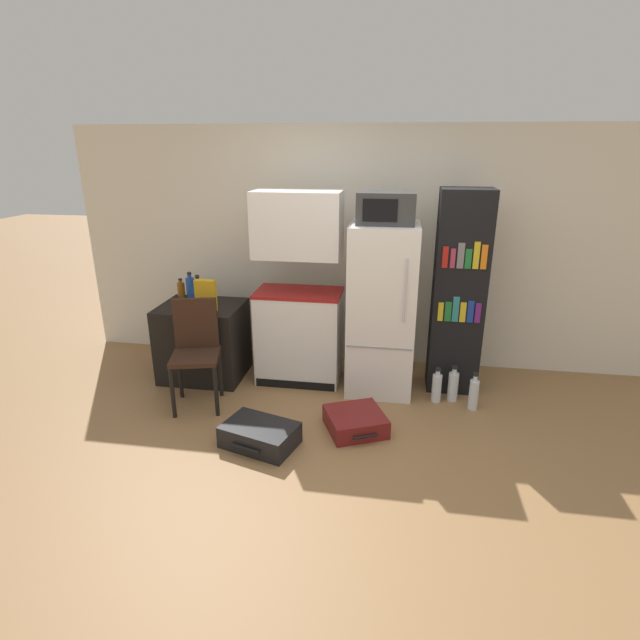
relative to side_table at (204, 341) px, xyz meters
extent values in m
plane|color=olive|center=(1.48, -1.28, -0.37)|extent=(24.00, 24.00, 0.00)
cube|color=silver|center=(1.68, 0.72, 0.83)|extent=(6.40, 0.10, 2.41)
cube|color=black|center=(0.00, 0.00, 0.00)|extent=(0.79, 0.64, 0.75)
cube|color=white|center=(0.96, 0.08, 0.07)|extent=(0.80, 0.47, 0.88)
cube|color=maroon|center=(0.96, 0.08, 0.52)|extent=(0.81, 0.48, 0.03)
cube|color=white|center=(0.96, 0.08, 1.16)|extent=(0.80, 0.40, 0.60)
cube|color=black|center=(0.96, -0.16, -0.33)|extent=(0.77, 0.01, 0.08)
cube|color=white|center=(1.75, 0.02, 0.41)|extent=(0.60, 0.61, 1.57)
cube|color=gray|center=(1.75, -0.29, 0.16)|extent=(0.58, 0.01, 0.01)
cylinder|color=silver|center=(1.94, -0.30, 0.70)|extent=(0.02, 0.02, 0.55)
cube|color=#333333|center=(1.75, 0.02, 1.33)|extent=(0.49, 0.38, 0.27)
cube|color=black|center=(1.70, -0.17, 1.33)|extent=(0.29, 0.01, 0.18)
cube|color=black|center=(2.43, 0.15, 0.56)|extent=(0.46, 0.35, 1.87)
cube|color=gold|center=(2.27, -0.04, 0.44)|extent=(0.05, 0.01, 0.17)
cube|color=#1E7033|center=(2.33, -0.04, 0.44)|extent=(0.06, 0.01, 0.18)
cube|color=teal|center=(2.40, -0.04, 0.47)|extent=(0.06, 0.01, 0.23)
cube|color=gold|center=(2.46, -0.04, 0.44)|extent=(0.05, 0.01, 0.18)
cube|color=#193899|center=(2.52, -0.04, 0.45)|extent=(0.05, 0.01, 0.20)
cube|color=#661E75|center=(2.59, -0.04, 0.44)|extent=(0.05, 0.01, 0.18)
cube|color=red|center=(2.27, -0.04, 0.93)|extent=(0.05, 0.01, 0.19)
cube|color=#A33351|center=(2.33, -0.04, 0.93)|extent=(0.04, 0.01, 0.17)
cube|color=slate|center=(2.40, -0.04, 0.95)|extent=(0.06, 0.01, 0.22)
cube|color=#1E7033|center=(2.46, -0.04, 0.93)|extent=(0.05, 0.01, 0.17)
cube|color=gold|center=(2.52, -0.04, 0.96)|extent=(0.05, 0.01, 0.23)
cube|color=orange|center=(2.59, -0.04, 0.95)|extent=(0.05, 0.01, 0.21)
cylinder|color=brown|center=(-0.29, 0.23, 0.45)|extent=(0.07, 0.07, 0.15)
cylinder|color=brown|center=(-0.29, 0.23, 0.54)|extent=(0.03, 0.03, 0.03)
cylinder|color=black|center=(-0.29, 0.23, 0.56)|extent=(0.04, 0.04, 0.02)
cylinder|color=#1E47A3|center=(-0.19, 0.23, 0.48)|extent=(0.08, 0.08, 0.21)
cylinder|color=#1E47A3|center=(-0.19, 0.23, 0.60)|extent=(0.04, 0.04, 0.04)
cylinder|color=black|center=(-0.19, 0.23, 0.63)|extent=(0.04, 0.04, 0.02)
cylinder|color=black|center=(0.01, -0.06, 0.50)|extent=(0.08, 0.08, 0.25)
cylinder|color=black|center=(0.01, -0.06, 0.64)|extent=(0.03, 0.03, 0.04)
cylinder|color=black|center=(0.01, -0.06, 0.67)|extent=(0.04, 0.04, 0.03)
cylinder|color=silver|center=(-0.03, 0.15, 0.40)|extent=(0.17, 0.17, 0.05)
cube|color=gold|center=(0.13, -0.16, 0.52)|extent=(0.19, 0.07, 0.30)
cylinder|color=black|center=(0.04, -0.84, -0.14)|extent=(0.04, 0.04, 0.46)
cylinder|color=black|center=(0.40, -0.75, -0.14)|extent=(0.04, 0.04, 0.46)
cylinder|color=black|center=(-0.05, -0.48, -0.14)|extent=(0.04, 0.04, 0.46)
cylinder|color=black|center=(0.31, -0.39, -0.14)|extent=(0.04, 0.04, 0.46)
cube|color=#331E14|center=(0.18, -0.62, 0.11)|extent=(0.49, 0.49, 0.04)
cube|color=#331E14|center=(0.13, -0.44, 0.35)|extent=(0.38, 0.14, 0.45)
cube|color=black|center=(0.88, -1.12, -0.28)|extent=(0.64, 0.51, 0.18)
cylinder|color=black|center=(0.82, -1.32, -0.28)|extent=(0.24, 0.09, 0.02)
cube|color=maroon|center=(1.60, -0.79, -0.30)|extent=(0.58, 0.58, 0.15)
cylinder|color=black|center=(1.69, -1.00, -0.30)|extent=(0.19, 0.10, 0.02)
cylinder|color=silver|center=(2.28, -0.18, -0.24)|extent=(0.09, 0.09, 0.26)
cylinder|color=silver|center=(2.28, -0.18, -0.09)|extent=(0.04, 0.04, 0.05)
cylinder|color=black|center=(2.28, -0.18, -0.05)|extent=(0.04, 0.04, 0.03)
cylinder|color=silver|center=(2.59, -0.27, -0.24)|extent=(0.08, 0.08, 0.27)
cylinder|color=silver|center=(2.59, -0.27, -0.08)|extent=(0.04, 0.04, 0.05)
cylinder|color=black|center=(2.59, -0.27, -0.04)|extent=(0.04, 0.04, 0.03)
cylinder|color=silver|center=(2.43, -0.14, -0.24)|extent=(0.09, 0.09, 0.27)
cylinder|color=silver|center=(2.43, -0.14, -0.08)|extent=(0.04, 0.04, 0.05)
cylinder|color=black|center=(2.43, -0.14, -0.04)|extent=(0.05, 0.05, 0.03)
camera|label=1|loc=(1.88, -4.36, 1.85)|focal=28.00mm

